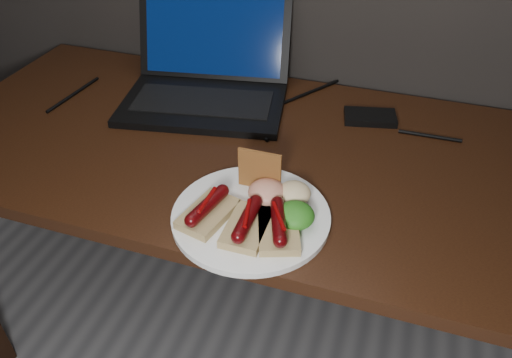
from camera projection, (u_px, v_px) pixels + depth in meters
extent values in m
cube|color=#311A0C|center=(231.00, 147.00, 1.14)|extent=(1.40, 0.70, 0.03)
cube|color=#311A0C|center=(91.00, 157.00, 1.75)|extent=(0.05, 0.05, 0.72)
cube|color=#311A0C|center=(483.00, 239.00, 1.43)|extent=(0.05, 0.05, 0.72)
cube|color=black|center=(203.00, 105.00, 1.24)|extent=(0.44, 0.32, 0.02)
cube|color=black|center=(203.00, 101.00, 1.24)|extent=(0.36, 0.20, 0.00)
cube|color=black|center=(214.00, 32.00, 1.30)|extent=(0.41, 0.16, 0.23)
cube|color=#061E44|center=(214.00, 32.00, 1.30)|extent=(0.37, 0.14, 0.20)
cube|color=black|center=(370.00, 117.00, 1.20)|extent=(0.13, 0.10, 0.02)
cylinder|color=black|center=(248.00, 123.00, 1.18)|extent=(0.14, 0.12, 0.01)
cylinder|color=black|center=(308.00, 93.00, 1.30)|extent=(0.13, 0.19, 0.01)
cylinder|color=black|center=(430.00, 136.00, 1.14)|extent=(0.14, 0.01, 0.01)
cylinder|color=black|center=(74.00, 94.00, 1.30)|extent=(0.02, 0.20, 0.01)
cylinder|color=white|center=(251.00, 216.00, 0.92)|extent=(0.30, 0.30, 0.01)
cube|color=tan|center=(208.00, 214.00, 0.90)|extent=(0.09, 0.13, 0.02)
cylinder|color=#540506|center=(207.00, 205.00, 0.89)|extent=(0.05, 0.10, 0.02)
sphere|color=#540506|center=(191.00, 221.00, 0.86)|extent=(0.02, 0.02, 0.02)
sphere|color=#540506|center=(222.00, 191.00, 0.92)|extent=(0.02, 0.02, 0.02)
cylinder|color=#670405|center=(207.00, 200.00, 0.88)|extent=(0.01, 0.07, 0.01)
cube|color=tan|center=(247.00, 227.00, 0.88)|extent=(0.07, 0.12, 0.02)
cylinder|color=#540506|center=(247.00, 218.00, 0.86)|extent=(0.03, 0.10, 0.02)
sphere|color=#540506|center=(238.00, 237.00, 0.83)|extent=(0.03, 0.02, 0.02)
sphere|color=#540506|center=(256.00, 202.00, 0.90)|extent=(0.03, 0.02, 0.02)
cylinder|color=#670405|center=(247.00, 213.00, 0.86)|extent=(0.02, 0.07, 0.01)
cube|color=tan|center=(278.00, 230.00, 0.87)|extent=(0.10, 0.13, 0.02)
cylinder|color=#540506|center=(279.00, 221.00, 0.86)|extent=(0.06, 0.10, 0.02)
sphere|color=#540506|center=(280.00, 241.00, 0.82)|extent=(0.03, 0.02, 0.02)
sphere|color=#540506|center=(277.00, 203.00, 0.90)|extent=(0.03, 0.02, 0.02)
cylinder|color=#670405|center=(279.00, 216.00, 0.85)|extent=(0.04, 0.06, 0.01)
cube|color=#AF6D30|center=(260.00, 170.00, 0.95)|extent=(0.08, 0.01, 0.08)
ellipsoid|color=#206213|center=(295.00, 215.00, 0.88)|extent=(0.07, 0.07, 0.04)
ellipsoid|color=#A91015|center=(267.00, 192.00, 0.93)|extent=(0.07, 0.07, 0.04)
ellipsoid|color=#EFE8CF|center=(294.00, 193.00, 0.94)|extent=(0.06, 0.06, 0.04)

